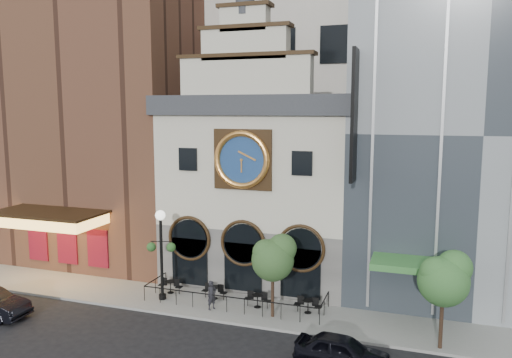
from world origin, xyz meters
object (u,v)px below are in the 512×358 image
object	(u,v)px
bistro_2	(257,300)
tree_right	(445,277)
lamppost	(161,245)
tree_left	(274,257)
bistro_1	(214,291)
bistro_0	(170,286)
car_right	(342,352)
bistro_3	(308,305)
pedestrian	(212,295)

from	to	relation	value
bistro_2	tree_right	xyz separation A→B (m)	(9.92, -1.87, 3.05)
lamppost	tree_left	xyz separation A→B (m)	(7.07, -0.30, 0.03)
bistro_1	tree_right	distance (m)	13.35
bistro_0	bistro_2	world-z (taller)	same
bistro_0	tree_right	world-z (taller)	tree_right
bistro_0	bistro_1	xyz separation A→B (m)	(2.99, -0.03, 0.00)
car_right	lamppost	bearing A→B (deg)	74.48
bistro_3	lamppost	world-z (taller)	lamppost
bistro_1	car_right	distance (m)	10.06
bistro_1	tree_left	size ratio (longest dim) A/B	0.34
car_right	pedestrian	world-z (taller)	pedestrian
car_right	lamppost	size ratio (longest dim) A/B	0.79
bistro_3	tree_left	bearing A→B (deg)	-148.22
bistro_1	bistro_2	bearing A→B (deg)	-7.99
bistro_0	bistro_2	bearing A→B (deg)	-4.24
tree_right	tree_left	bearing A→B (deg)	173.80
bistro_0	tree_right	distance (m)	16.23
bistro_0	car_right	distance (m)	12.70
car_right	bistro_0	bearing A→B (deg)	70.03
pedestrian	bistro_1	bearing A→B (deg)	46.64
bistro_2	car_right	xyz separation A→B (m)	(5.66, -4.92, 0.12)
bistro_0	lamppost	world-z (taller)	lamppost
bistro_2	tree_left	xyz separation A→B (m)	(1.24, -0.92, 2.94)
bistro_1	bistro_3	bearing A→B (deg)	-2.63
bistro_1	bistro_0	bearing A→B (deg)	179.41
pedestrian	bistro_2	bearing A→B (deg)	-36.48
car_right	tree_right	xyz separation A→B (m)	(4.26, 3.06, 2.93)
tree_right	bistro_3	bearing A→B (deg)	163.97
bistro_3	car_right	size ratio (longest dim) A/B	0.37
bistro_1	tree_right	xyz separation A→B (m)	(12.79, -2.27, 3.05)
pedestrian	bistro_3	bearing A→B (deg)	-48.37
bistro_3	tree_right	bearing A→B (deg)	-16.03
pedestrian	tree_left	world-z (taller)	tree_left
bistro_3	pedestrian	size ratio (longest dim) A/B	0.94
bistro_3	tree_right	world-z (taller)	tree_right
tree_right	bistro_0	bearing A→B (deg)	171.70
bistro_0	bistro_1	size ratio (longest dim) A/B	1.00
car_right	lamppost	xyz separation A→B (m)	(-11.49, 4.29, 2.79)
bistro_2	pedestrian	distance (m)	2.65
bistro_0	tree_right	bearing A→B (deg)	-8.30
bistro_1	pedestrian	distance (m)	1.64
bistro_0	lamppost	bearing A→B (deg)	-88.46
bistro_1	car_right	world-z (taller)	car_right
bistro_2	bistro_1	bearing A→B (deg)	172.01
bistro_3	tree_left	xyz separation A→B (m)	(-1.71, -1.06, 2.94)
bistro_2	bistro_3	world-z (taller)	same
car_right	pedestrian	distance (m)	8.90
pedestrian	tree_right	distance (m)	12.60
tree_left	pedestrian	bearing A→B (deg)	-177.03
bistro_0	car_right	size ratio (longest dim) A/B	0.37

